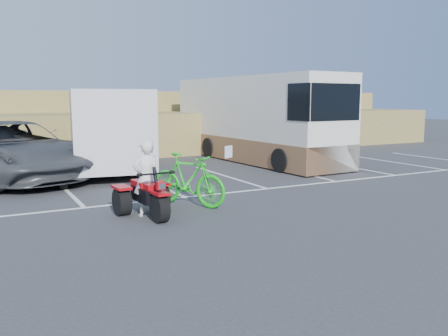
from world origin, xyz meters
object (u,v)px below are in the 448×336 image
rv_motorhome (255,125)px  green_dirt_bike (188,180)px  grey_pickup (12,151)px  rider (146,178)px  cargo_trailer (108,128)px  quad_atv_blue (46,187)px  red_trike_atv (150,217)px  quad_atv_green (84,172)px

rv_motorhome → green_dirt_bike: bearing=-134.8°
grey_pickup → rv_motorhome: 9.88m
rider → grey_pickup: 7.24m
cargo_trailer → quad_atv_blue: cargo_trailer is taller
rider → cargo_trailer: size_ratio=0.26×
green_dirt_bike → rider: bearing=172.4°
red_trike_atv → rider: size_ratio=0.97×
grey_pickup → cargo_trailer: size_ratio=1.04×
red_trike_atv → quad_atv_green: 7.50m
rider → quad_atv_blue: 5.20m
green_dirt_bike → rv_motorhome: 9.38m
red_trike_atv → rv_motorhome: rv_motorhome is taller
grey_pickup → cargo_trailer: (3.28, 0.28, 0.64)m
red_trike_atv → rider: (-0.01, 0.15, 0.88)m
quad_atv_green → rv_motorhome: bearing=5.2°
red_trike_atv → cargo_trailer: 7.52m
grey_pickup → rv_motorhome: size_ratio=0.70×
red_trike_atv → rv_motorhome: bearing=41.9°
red_trike_atv → quad_atv_blue: 5.27m
cargo_trailer → quad_atv_green: (-0.88, 0.21, -1.61)m
red_trike_atv → rider: bearing=90.0°
rider → rv_motorhome: bearing=-138.7°
quad_atv_blue → green_dirt_bike: bearing=-49.8°
quad_atv_blue → quad_atv_green: size_ratio=0.98×
quad_atv_blue → cargo_trailer: bearing=48.9°
green_dirt_bike → cargo_trailer: 6.68m
rider → quad_atv_green: bearing=-94.1°
red_trike_atv → rv_motorhome: (7.50, 7.63, 1.55)m
rider → grey_pickup: bearing=-74.8°
cargo_trailer → quad_atv_green: 1.85m
red_trike_atv → green_dirt_bike: (1.26, 0.68, 0.67)m
green_dirt_bike → cargo_trailer: size_ratio=0.33×
green_dirt_bike → quad_atv_green: (-1.20, 6.82, -0.67)m
red_trike_atv → grey_pickup: 7.45m
grey_pickup → quad_atv_green: (2.40, 0.50, -0.97)m
red_trike_atv → quad_atv_green: size_ratio=1.04×
grey_pickup → quad_atv_green: bearing=-4.7°
grey_pickup → red_trike_atv: bearing=-87.9°
green_dirt_bike → rv_motorhome: bearing=17.7°
rider → quad_atv_blue: rider is taller
quad_atv_green → green_dirt_bike: bearing=-75.7°
cargo_trailer → rv_motorhome: (6.57, 0.34, -0.06)m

